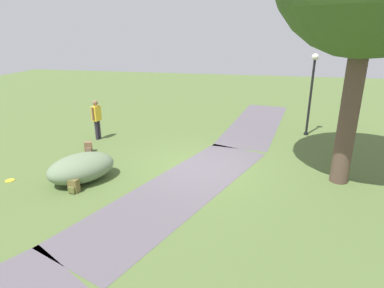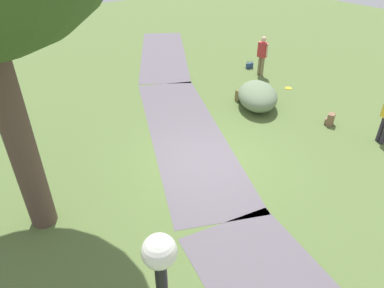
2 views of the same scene
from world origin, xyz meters
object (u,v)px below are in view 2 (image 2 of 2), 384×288
(lawn_boulder, at_px, (257,96))
(backpack_by_boulder, at_px, (239,95))
(spare_backpack_on_lawn, at_px, (330,119))
(frisbee_on_grass, at_px, (288,88))
(woman_with_handbag, at_px, (262,53))
(handbag_on_grass, at_px, (250,65))

(lawn_boulder, height_order, backpack_by_boulder, lawn_boulder)
(lawn_boulder, bearing_deg, spare_backpack_on_lawn, -155.56)
(spare_backpack_on_lawn, height_order, frisbee_on_grass, spare_backpack_on_lawn)
(lawn_boulder, relative_size, woman_with_handbag, 1.49)
(frisbee_on_grass, bearing_deg, handbag_on_grass, -5.74)
(woman_with_handbag, relative_size, frisbee_on_grass, 6.03)
(handbag_on_grass, xyz_separation_m, backpack_by_boulder, (-2.34, 2.61, 0.05))
(backpack_by_boulder, bearing_deg, handbag_on_grass, -48.15)
(lawn_boulder, bearing_deg, backpack_by_boulder, 11.79)
(woman_with_handbag, xyz_separation_m, handbag_on_grass, (0.88, -0.18, -0.82))
(backpack_by_boulder, xyz_separation_m, frisbee_on_grass, (-0.26, -2.35, -0.18))
(woman_with_handbag, height_order, frisbee_on_grass, woman_with_handbag)
(woman_with_handbag, bearing_deg, lawn_boulder, 134.26)
(woman_with_handbag, distance_m, spare_backpack_on_lawn, 4.75)
(lawn_boulder, height_order, frisbee_on_grass, lawn_boulder)
(spare_backpack_on_lawn, bearing_deg, woman_with_handbag, -15.15)
(backpack_by_boulder, distance_m, spare_backpack_on_lawn, 3.29)
(lawn_boulder, height_order, spare_backpack_on_lawn, lawn_boulder)
(handbag_on_grass, bearing_deg, spare_backpack_on_lawn, 165.44)
(backpack_by_boulder, bearing_deg, lawn_boulder, -168.21)
(spare_backpack_on_lawn, bearing_deg, backpack_by_boulder, 21.49)
(handbag_on_grass, height_order, frisbee_on_grass, handbag_on_grass)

